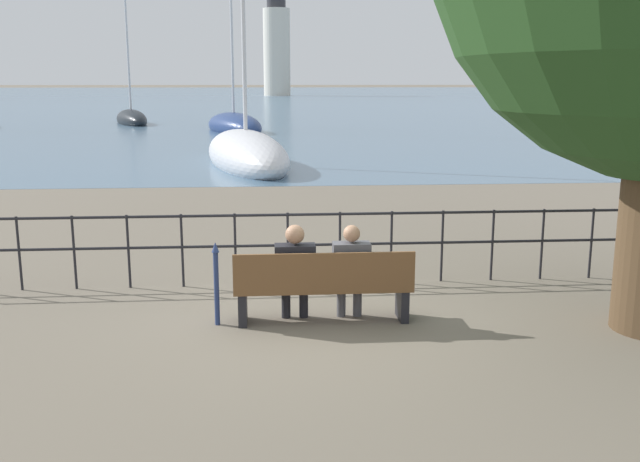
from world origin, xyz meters
TOP-DOWN VIEW (x-y plane):
  - ground_plane at (0.00, 0.00)m, footprint 1000.00×1000.00m
  - harbor_water at (0.00, 161.36)m, footprint 600.00×300.00m
  - park_bench at (0.00, -0.07)m, footprint 2.15×0.45m
  - seated_person_left at (-0.34, 0.01)m, footprint 0.49×0.35m
  - seated_person_right at (0.34, 0.01)m, footprint 0.45×0.35m
  - promenade_railing at (-0.00, 1.63)m, footprint 11.23×0.04m
  - closed_umbrella at (-1.28, -0.05)m, footprint 0.09×0.09m
  - sailboat_0 at (-1.33, 16.41)m, footprint 4.00×8.79m
  - sailboat_1 at (-2.43, 33.35)m, footprint 4.55×7.57m
  - sailboat_3 at (-9.70, 41.50)m, footprint 3.88×7.10m
  - harbor_lighthouse at (1.92, 133.61)m, footprint 5.16×5.16m

SIDE VIEW (x-z plane):
  - ground_plane at x=0.00m, z-range 0.00..0.00m
  - harbor_water at x=0.00m, z-range 0.00..0.01m
  - sailboat_3 at x=-9.70m, z-range -5.56..6.26m
  - sailboat_1 at x=-2.43m, z-range -5.92..6.65m
  - sailboat_0 at x=-1.33m, z-range -3.66..4.39m
  - park_bench at x=0.00m, z-range -0.01..0.89m
  - closed_umbrella at x=-1.28m, z-range 0.06..1.08m
  - seated_person_right at x=0.34m, z-range 0.06..1.25m
  - seated_person_left at x=-0.34m, z-range 0.07..1.27m
  - promenade_railing at x=0.00m, z-range 0.17..1.22m
  - harbor_lighthouse at x=1.92m, z-range -0.70..19.31m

